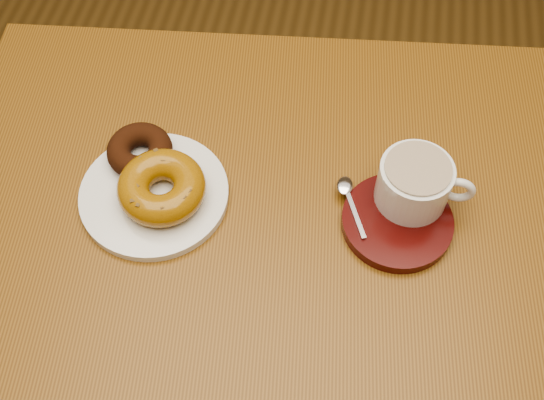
% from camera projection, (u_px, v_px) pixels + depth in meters
% --- Properties ---
extents(ground, '(6.00, 6.00, 0.00)m').
position_uv_depth(ground, '(203.00, 328.00, 1.71)').
color(ground, brown).
rests_on(ground, ground).
extents(cafe_table, '(0.94, 0.75, 0.83)m').
position_uv_depth(cafe_table, '(259.00, 252.00, 1.04)').
color(cafe_table, brown).
rests_on(cafe_table, ground).
extents(donut_plate, '(0.23, 0.23, 0.01)m').
position_uv_depth(donut_plate, '(154.00, 194.00, 0.93)').
color(donut_plate, silver).
rests_on(donut_plate, cafe_table).
extents(donut_cinnamon, '(0.11, 0.11, 0.03)m').
position_uv_depth(donut_cinnamon, '(140.00, 150.00, 0.95)').
color(donut_cinnamon, black).
rests_on(donut_cinnamon, donut_plate).
extents(donut_caramel, '(0.14, 0.14, 0.04)m').
position_uv_depth(donut_caramel, '(162.00, 187.00, 0.91)').
color(donut_caramel, '#966210').
rests_on(donut_caramel, donut_plate).
extents(saucer, '(0.16, 0.16, 0.02)m').
position_uv_depth(saucer, '(397.00, 222.00, 0.91)').
color(saucer, '#3A0908').
rests_on(saucer, cafe_table).
extents(coffee_cup, '(0.13, 0.10, 0.07)m').
position_uv_depth(coffee_cup, '(415.00, 183.00, 0.89)').
color(coffee_cup, silver).
rests_on(coffee_cup, saucer).
extents(teaspoon, '(0.05, 0.09, 0.01)m').
position_uv_depth(teaspoon, '(347.00, 191.00, 0.92)').
color(teaspoon, silver).
rests_on(teaspoon, saucer).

